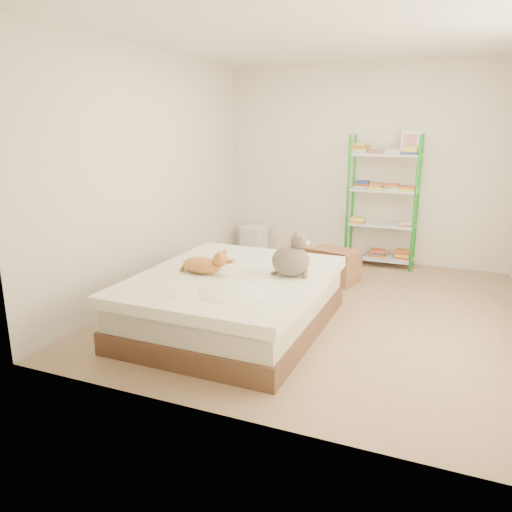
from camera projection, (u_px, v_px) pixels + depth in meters
The scene contains 7 objects.
room at pixel (323, 182), 4.77m from camera, with size 3.81×4.21×2.61m.
bed at pixel (234, 301), 4.60m from camera, with size 1.63×2.02×0.51m.
orange_cat at pixel (202, 263), 4.55m from camera, with size 0.46×0.25×0.19m, color #D2834A, non-canonical shape.
grey_cat at pixel (291, 254), 4.42m from camera, with size 0.30×0.36×0.41m, color gray, non-canonical shape.
shelf_unit at pixel (383, 200), 6.44m from camera, with size 0.88×0.36×1.74m.
cardboard_box at pixel (333, 266), 5.94m from camera, with size 0.63×0.63×0.45m.
white_bin at pixel (254, 239), 7.26m from camera, with size 0.39×0.36×0.39m.
Camera 1 is at (1.25, -4.67, 1.86)m, focal length 35.00 mm.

